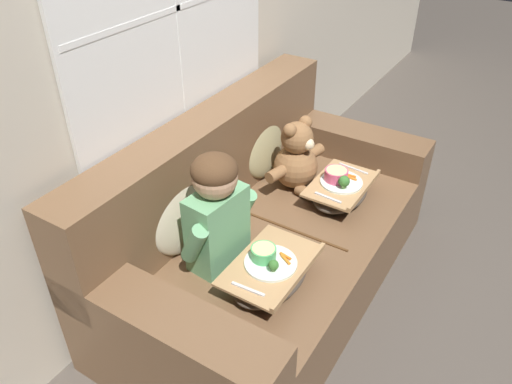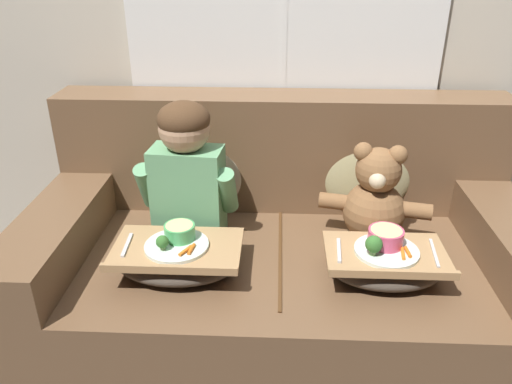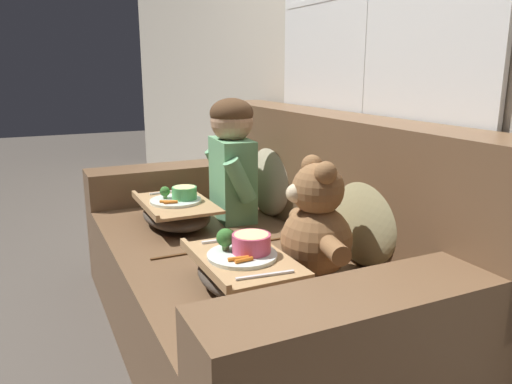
{
  "view_description": "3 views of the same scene",
  "coord_description": "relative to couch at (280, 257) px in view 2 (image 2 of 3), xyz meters",
  "views": [
    {
      "loc": [
        -1.67,
        -0.93,
        1.91
      ],
      "look_at": [
        -0.01,
        0.11,
        0.56
      ],
      "focal_mm": 35.0,
      "sensor_mm": 36.0,
      "label": 1
    },
    {
      "loc": [
        -0.02,
        -1.6,
        1.42
      ],
      "look_at": [
        -0.1,
        0.14,
        0.56
      ],
      "focal_mm": 35.0,
      "sensor_mm": 36.0,
      "label": 2
    },
    {
      "loc": [
        1.65,
        -0.75,
        1.07
      ],
      "look_at": [
        0.1,
        -0.01,
        0.64
      ],
      "focal_mm": 35.0,
      "sensor_mm": 36.0,
      "label": 3
    }
  ],
  "objects": [
    {
      "name": "teddy_bear",
      "position": [
        0.35,
        0.01,
        0.26
      ],
      "size": [
        0.42,
        0.3,
        0.39
      ],
      "color": "brown",
      "rests_on": "couch"
    },
    {
      "name": "ground_plane",
      "position": [
        0.0,
        -0.07,
        -0.31
      ],
      "size": [
        14.0,
        14.0,
        0.0
      ],
      "primitive_type": "plane",
      "color": "#4C443D"
    },
    {
      "name": "lap_tray_child",
      "position": [
        -0.35,
        -0.25,
        0.15
      ],
      "size": [
        0.44,
        0.28,
        0.17
      ],
      "color": "#473D33",
      "rests_on": "child_figure"
    },
    {
      "name": "couch",
      "position": [
        0.0,
        0.0,
        0.0
      ],
      "size": [
        1.85,
        0.98,
        0.89
      ],
      "color": "brown",
      "rests_on": "ground_plane"
    },
    {
      "name": "throw_pillow_behind_teddy",
      "position": [
        0.35,
        0.22,
        0.29
      ],
      "size": [
        0.38,
        0.18,
        0.39
      ],
      "color": "tan",
      "rests_on": "couch"
    },
    {
      "name": "child_figure",
      "position": [
        -0.35,
        0.01,
        0.39
      ],
      "size": [
        0.39,
        0.2,
        0.54
      ],
      "color": "#66A370",
      "rests_on": "couch"
    },
    {
      "name": "lap_tray_teddy",
      "position": [
        0.35,
        -0.25,
        0.16
      ],
      "size": [
        0.4,
        0.27,
        0.18
      ],
      "color": "#473D33",
      "rests_on": "teddy_bear"
    },
    {
      "name": "throw_pillow_behind_child",
      "position": [
        -0.35,
        0.22,
        0.29
      ],
      "size": [
        0.41,
        0.2,
        0.43
      ],
      "color": "#C1B293",
      "rests_on": "couch"
    }
  ]
}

